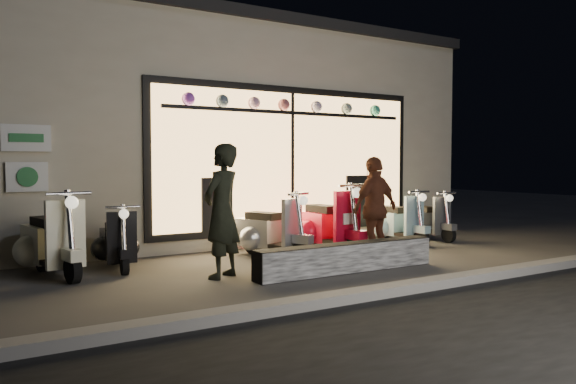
% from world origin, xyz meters
% --- Properties ---
extents(ground, '(40.00, 40.00, 0.00)m').
position_xyz_m(ground, '(0.00, 0.00, 0.00)').
color(ground, '#383533').
rests_on(ground, ground).
extents(kerb, '(40.00, 0.25, 0.12)m').
position_xyz_m(kerb, '(0.00, -2.00, 0.06)').
color(kerb, slate).
rests_on(kerb, ground).
extents(shop_building, '(10.20, 6.23, 4.20)m').
position_xyz_m(shop_building, '(0.00, 4.98, 2.10)').
color(shop_building, beige).
rests_on(shop_building, ground).
extents(graffiti_barrier, '(2.80, 0.28, 0.40)m').
position_xyz_m(graffiti_barrier, '(0.08, -0.65, 0.20)').
color(graffiti_barrier, black).
rests_on(graffiti_barrier, ground).
extents(scooter_silver, '(0.79, 1.38, 1.00)m').
position_xyz_m(scooter_silver, '(-0.21, 1.10, 0.40)').
color(scooter_silver, black).
rests_on(scooter_silver, ground).
extents(scooter_red, '(0.52, 1.55, 1.11)m').
position_xyz_m(scooter_red, '(0.86, 0.97, 0.45)').
color(scooter_red, black).
rests_on(scooter_red, ground).
extents(scooter_black, '(0.47, 1.24, 0.89)m').
position_xyz_m(scooter_black, '(-2.51, 1.37, 0.36)').
color(scooter_black, black).
rests_on(scooter_black, ground).
extents(scooter_cream, '(0.66, 1.54, 1.09)m').
position_xyz_m(scooter_cream, '(-3.41, 1.30, 0.44)').
color(scooter_cream, black).
rests_on(scooter_cream, ground).
extents(scooter_blue, '(0.43, 1.33, 0.96)m').
position_xyz_m(scooter_blue, '(2.61, 1.18, 0.38)').
color(scooter_blue, black).
rests_on(scooter_blue, ground).
extents(scooter_grey, '(0.43, 1.27, 0.91)m').
position_xyz_m(scooter_grey, '(3.47, 1.27, 0.36)').
color(scooter_grey, black).
rests_on(scooter_grey, ground).
extents(man, '(0.76, 0.69, 1.75)m').
position_xyz_m(man, '(-1.53, -0.11, 0.87)').
color(man, black).
rests_on(man, ground).
extents(woman, '(0.99, 0.55, 1.59)m').
position_xyz_m(woman, '(1.05, -0.09, 0.80)').
color(woman, brown).
rests_on(woman, ground).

